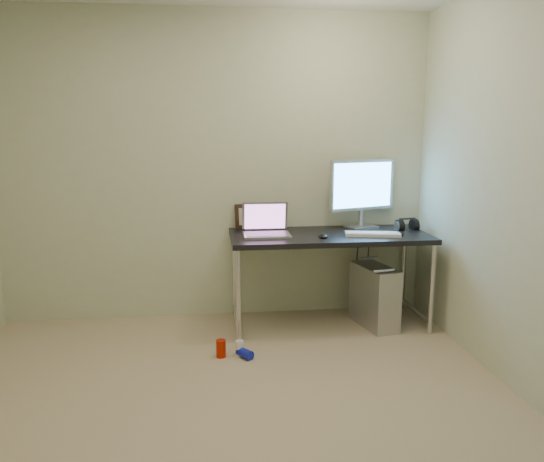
% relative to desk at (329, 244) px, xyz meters
% --- Properties ---
extents(floor, '(3.50, 3.50, 0.00)m').
position_rel_desk_xyz_m(floor, '(-0.88, -1.41, -0.67)').
color(floor, tan).
rests_on(floor, ground).
extents(wall_back, '(3.50, 0.02, 2.50)m').
position_rel_desk_xyz_m(wall_back, '(-0.88, 0.34, 0.58)').
color(wall_back, beige).
rests_on(wall_back, ground).
extents(desk, '(1.56, 0.68, 0.75)m').
position_rel_desk_xyz_m(desk, '(0.00, 0.00, 0.00)').
color(desk, black).
rests_on(desk, ground).
extents(tower_computer, '(0.31, 0.51, 0.52)m').
position_rel_desk_xyz_m(tower_computer, '(0.36, -0.08, -0.42)').
color(tower_computer, silver).
rests_on(tower_computer, ground).
extents(cable_a, '(0.01, 0.16, 0.69)m').
position_rel_desk_xyz_m(cable_a, '(0.31, 0.29, -0.27)').
color(cable_a, black).
rests_on(cable_a, ground).
extents(cable_b, '(0.02, 0.11, 0.71)m').
position_rel_desk_xyz_m(cable_b, '(0.40, 0.27, -0.29)').
color(cable_b, black).
rests_on(cable_b, ground).
extents(can_red, '(0.09, 0.09, 0.12)m').
position_rel_desk_xyz_m(can_red, '(-0.88, -0.55, -0.61)').
color(can_red, '#B01804').
rests_on(can_red, ground).
extents(can_white, '(0.08, 0.08, 0.11)m').
position_rel_desk_xyz_m(can_white, '(-0.75, -0.54, -0.62)').
color(can_white, white).
rests_on(can_white, ground).
extents(can_blue, '(0.13, 0.14, 0.07)m').
position_rel_desk_xyz_m(can_blue, '(-0.72, -0.59, -0.64)').
color(can_blue, '#131FC0').
rests_on(can_blue, ground).
extents(laptop, '(0.36, 0.30, 0.25)m').
position_rel_desk_xyz_m(laptop, '(-0.50, 0.01, 0.14)').
color(laptop, silver).
rests_on(laptop, desk).
extents(monitor, '(0.59, 0.25, 0.57)m').
position_rel_desk_xyz_m(monitor, '(0.32, 0.23, 0.41)').
color(monitor, silver).
rests_on(monitor, desk).
extents(keyboard, '(0.44, 0.22, 0.03)m').
position_rel_desk_xyz_m(keyboard, '(0.32, -0.12, 0.09)').
color(keyboard, silver).
rests_on(keyboard, desk).
extents(mouse_right, '(0.07, 0.11, 0.04)m').
position_rel_desk_xyz_m(mouse_right, '(0.53, -0.11, 0.10)').
color(mouse_right, black).
rests_on(mouse_right, desk).
extents(mouse_left, '(0.07, 0.11, 0.04)m').
position_rel_desk_xyz_m(mouse_left, '(-0.08, -0.15, 0.10)').
color(mouse_left, black).
rests_on(mouse_left, desk).
extents(headphones, '(0.19, 0.11, 0.12)m').
position_rel_desk_xyz_m(headphones, '(0.67, 0.10, 0.11)').
color(headphones, black).
rests_on(headphones, desk).
extents(picture_frame, '(0.26, 0.09, 0.20)m').
position_rel_desk_xyz_m(picture_frame, '(-0.60, 0.32, 0.18)').
color(picture_frame, black).
rests_on(picture_frame, desk).
extents(webcam, '(0.05, 0.04, 0.13)m').
position_rel_desk_xyz_m(webcam, '(-0.41, 0.27, 0.17)').
color(webcam, silver).
rests_on(webcam, desk).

